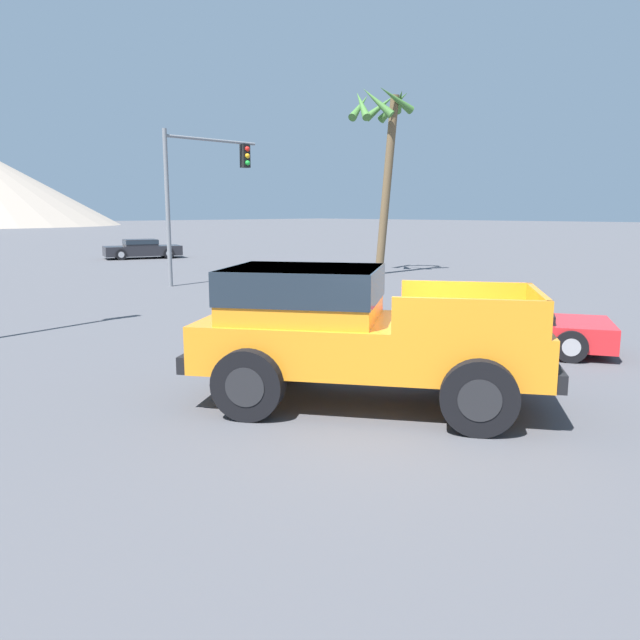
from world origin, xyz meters
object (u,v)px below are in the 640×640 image
(orange_pickup_truck, at_px, (347,327))
(red_convertible_car, at_px, (498,329))
(traffic_light_main, at_px, (204,178))
(palm_tree_leaning, at_px, (383,136))
(parked_car_dark, at_px, (142,249))

(orange_pickup_truck, xyz_separation_m, red_convertible_car, (4.82, 0.25, -0.71))
(traffic_light_main, bearing_deg, palm_tree_leaning, -19.34)
(red_convertible_car, xyz_separation_m, traffic_light_main, (2.69, 13.95, 3.58))
(red_convertible_car, relative_size, palm_tree_leaning, 0.59)
(palm_tree_leaning, bearing_deg, parked_car_dark, 99.75)
(red_convertible_car, bearing_deg, palm_tree_leaning, 20.07)
(orange_pickup_truck, xyz_separation_m, parked_car_dark, (12.23, 27.43, -0.54))
(red_convertible_car, xyz_separation_m, palm_tree_leaning, (10.14, 11.34, 5.51))
(orange_pickup_truck, distance_m, red_convertible_car, 4.88)
(red_convertible_car, xyz_separation_m, parked_car_dark, (7.42, 27.18, 0.17))
(orange_pickup_truck, distance_m, parked_car_dark, 30.04)
(red_convertible_car, height_order, palm_tree_leaning, palm_tree_leaning)
(parked_car_dark, bearing_deg, palm_tree_leaning, 29.95)
(parked_car_dark, bearing_deg, orange_pickup_truck, -3.84)
(orange_pickup_truck, relative_size, parked_car_dark, 1.13)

